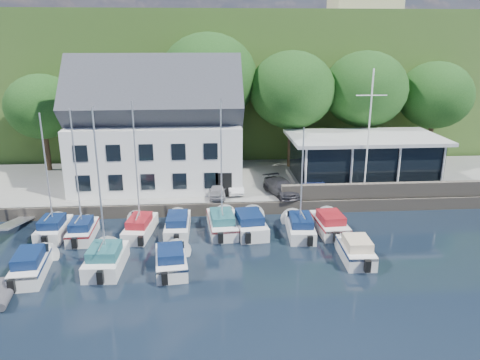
{
  "coord_description": "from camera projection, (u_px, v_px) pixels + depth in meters",
  "views": [
    {
      "loc": [
        -2.87,
        -23.19,
        13.43
      ],
      "look_at": [
        -0.46,
        9.0,
        3.47
      ],
      "focal_mm": 35.0,
      "sensor_mm": 36.0,
      "label": 1
    }
  ],
  "objects": [
    {
      "name": "club_pavilion",
      "position": [
        363.0,
        158.0,
        41.39
      ],
      "size": [
        13.2,
        7.2,
        4.1
      ],
      "primitive_type": null,
      "color": "black",
      "rests_on": "quay"
    },
    {
      "name": "boat_r2_0",
      "position": [
        31.0,
        262.0,
        27.28
      ],
      "size": [
        2.41,
        6.37,
        1.56
      ],
      "primitive_type": null,
      "rotation": [
        0.0,
        0.0,
        0.1
      ],
      "color": "silver",
      "rests_on": "ground"
    },
    {
      "name": "boat_r1_1",
      "position": [
        77.0,
        178.0,
        31.18
      ],
      "size": [
        1.84,
        5.21,
        8.71
      ],
      "primitive_type": null,
      "rotation": [
        0.0,
        0.0,
        0.02
      ],
      "color": "silver",
      "rests_on": "ground"
    },
    {
      "name": "car_white",
      "position": [
        233.0,
        185.0,
        38.88
      ],
      "size": [
        1.71,
        3.67,
        1.16
      ],
      "primitive_type": "imported",
      "rotation": [
        0.0,
        0.0,
        0.14
      ],
      "color": "silver",
      "rests_on": "quay"
    },
    {
      "name": "flagpole",
      "position": [
        369.0,
        134.0,
        36.75
      ],
      "size": [
        2.42,
        0.2,
        10.09
      ],
      "primitive_type": null,
      "color": "white",
      "rests_on": "quay"
    },
    {
      "name": "car_blue",
      "position": [
        313.0,
        182.0,
        39.22
      ],
      "size": [
        1.97,
        4.17,
        1.38
      ],
      "primitive_type": "imported",
      "rotation": [
        0.0,
        0.0,
        -0.1
      ],
      "color": "#33489C",
      "rests_on": "quay"
    },
    {
      "name": "quay_face",
      "position": [
        244.0,
        209.0,
        36.6
      ],
      "size": [
        60.0,
        0.3,
        1.0
      ],
      "primitive_type": "cube",
      "color": "#696054",
      "rests_on": "ground"
    },
    {
      "name": "boat_r1_0",
      "position": [
        47.0,
        176.0,
        31.51
      ],
      "size": [
        1.96,
        5.44,
        8.82
      ],
      "primitive_type": null,
      "rotation": [
        0.0,
        0.0,
        -0.02
      ],
      "color": "silver",
      "rests_on": "ground"
    },
    {
      "name": "tree_1",
      "position": [
        122.0,
        119.0,
        44.08
      ],
      "size": [
        7.16,
        7.16,
        9.79
      ],
      "primitive_type": null,
      "color": "black",
      "rests_on": "quay"
    },
    {
      "name": "ground",
      "position": [
        260.0,
        286.0,
        26.26
      ],
      "size": [
        180.0,
        180.0,
        0.0
      ],
      "primitive_type": "plane",
      "color": "black",
      "rests_on": "ground"
    },
    {
      "name": "boat_r2_2",
      "position": [
        171.0,
        258.0,
        27.93
      ],
      "size": [
        2.51,
        5.75,
        1.45
      ],
      "primitive_type": null,
      "rotation": [
        0.0,
        0.0,
        0.1
      ],
      "color": "silver",
      "rests_on": "ground"
    },
    {
      "name": "boat_r2_1",
      "position": [
        100.0,
        193.0,
        26.79
      ],
      "size": [
        2.48,
        5.77,
        9.61
      ],
      "primitive_type": null,
      "rotation": [
        0.0,
        0.0,
        -0.05
      ],
      "color": "silver",
      "rests_on": "ground"
    },
    {
      "name": "tree_5",
      "position": [
        433.0,
        112.0,
        47.25
      ],
      "size": [
        7.39,
        7.39,
        10.1
      ],
      "primitive_type": null,
      "color": "black",
      "rests_on": "quay"
    },
    {
      "name": "boat_r1_6",
      "position": [
        302.0,
        176.0,
        31.96
      ],
      "size": [
        2.39,
        6.59,
        8.58
      ],
      "primitive_type": null,
      "rotation": [
        0.0,
        0.0,
        -0.07
      ],
      "color": "silver",
      "rests_on": "ground"
    },
    {
      "name": "boat_r1_2",
      "position": [
        137.0,
        177.0,
        31.86
      ],
      "size": [
        2.58,
        6.39,
        8.52
      ],
      "primitive_type": null,
      "rotation": [
        0.0,
        0.0,
        -0.14
      ],
      "color": "silver",
      "rests_on": "ground"
    },
    {
      "name": "harbor_building",
      "position": [
        157.0,
        135.0,
        39.91
      ],
      "size": [
        14.4,
        8.2,
        8.7
      ],
      "primitive_type": null,
      "color": "white",
      "rests_on": "quay"
    },
    {
      "name": "car_silver",
      "position": [
        217.0,
        190.0,
        37.74
      ],
      "size": [
        1.44,
        3.33,
        1.12
      ],
      "primitive_type": "imported",
      "rotation": [
        0.0,
        0.0,
        -0.03
      ],
      "color": "#B8B9BE",
      "rests_on": "quay"
    },
    {
      "name": "gangway",
      "position": [
        18.0,
        231.0,
        33.66
      ],
      "size": [
        1.2,
        6.0,
        1.4
      ],
      "primitive_type": null,
      "color": "silver",
      "rests_on": "ground"
    },
    {
      "name": "car_dgrey",
      "position": [
        281.0,
        187.0,
        38.13
      ],
      "size": [
        3.0,
        4.68,
        1.26
      ],
      "primitive_type": "imported",
      "rotation": [
        0.0,
        0.0,
        0.31
      ],
      "color": "#313136",
      "rests_on": "quay"
    },
    {
      "name": "boat_r1_5",
      "position": [
        249.0,
        222.0,
        33.32
      ],
      "size": [
        2.9,
        6.51,
        1.55
      ],
      "primitive_type": null,
      "rotation": [
        0.0,
        0.0,
        0.12
      ],
      "color": "silver",
      "rests_on": "ground"
    },
    {
      "name": "boat_r1_7",
      "position": [
        330.0,
        222.0,
        33.4
      ],
      "size": [
        2.34,
        6.03,
        1.46
      ],
      "primitive_type": null,
      "rotation": [
        0.0,
        0.0,
        0.05
      ],
      "color": "silver",
      "rests_on": "ground"
    },
    {
      "name": "quay",
      "position": [
        238.0,
        184.0,
        42.79
      ],
      "size": [
        60.0,
        13.0,
        1.0
      ],
      "primitive_type": "cube",
      "color": "gray",
      "rests_on": "ground"
    },
    {
      "name": "tree_0",
      "position": [
        44.0,
        123.0,
        44.01
      ],
      "size": [
        6.7,
        6.7,
        9.16
      ],
      "primitive_type": null,
      "color": "black",
      "rests_on": "quay"
    },
    {
      "name": "boat_r2_4",
      "position": [
        356.0,
        248.0,
        29.12
      ],
      "size": [
        2.1,
        5.27,
        1.53
      ],
      "primitive_type": null,
      "rotation": [
        0.0,
        0.0,
        -0.04
      ],
      "color": "silver",
      "rests_on": "ground"
    },
    {
      "name": "boat_r1_3",
      "position": [
        178.0,
        223.0,
        33.3
      ],
      "size": [
        1.93,
        6.41,
        1.39
      ],
      "primitive_type": null,
      "rotation": [
        0.0,
        0.0,
        -0.02
      ],
      "color": "silver",
      "rests_on": "ground"
    },
    {
      "name": "tree_4",
      "position": [
        364.0,
        109.0,
        45.88
      ],
      "size": [
        8.16,
        8.16,
        11.15
      ],
      "primitive_type": null,
      "color": "black",
      "rests_on": "quay"
    },
    {
      "name": "tree_3",
      "position": [
        291.0,
        110.0,
        45.01
      ],
      "size": [
        8.2,
        8.2,
        11.21
      ],
      "primitive_type": null,
      "color": "black",
      "rests_on": "quay"
    },
    {
      "name": "seawall",
      "position": [
        392.0,
        190.0,
        37.51
      ],
      "size": [
        18.0,
        0.5,
        1.2
      ],
      "primitive_type": "cube",
      "color": "#696054",
      "rests_on": "quay"
    },
    {
      "name": "boat_r1_4",
      "position": [
        221.0,
        171.0,
        32.4
      ],
      "size": [
        2.51,
        6.79,
        8.97
      ],
      "primitive_type": null,
      "rotation": [
        0.0,
        0.0,
        0.08
      ],
      "color": "silver",
      "rests_on": "ground"
    },
    {
      "name": "hillside",
      "position": [
        220.0,
        68.0,
        82.98
      ],
      "size": [
        160.0,
        75.0,
        16.0
      ],
      "primitive_type": "cube",
      "color": "#385B22",
      "rests_on": "ground"
    },
    {
      "name": "field_patch",
      "position": [
        260.0,
        21.0,
        88.77
      ],
      "size": [
        50.0,
        30.0,
        0.3
      ],
      "primitive_type": "cube",
      "color": "#576231",
      "rests_on": "hillside"
    },
    {
      "name": "tree_2",
      "position": [
        209.0,
        101.0,
        45.43
      ],
      "size": [
        9.4,
        9.4,
        12.84
      ],
      "primitive_type": null,
      "color": "black",
      "rests_on": "quay"
    }
  ]
}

